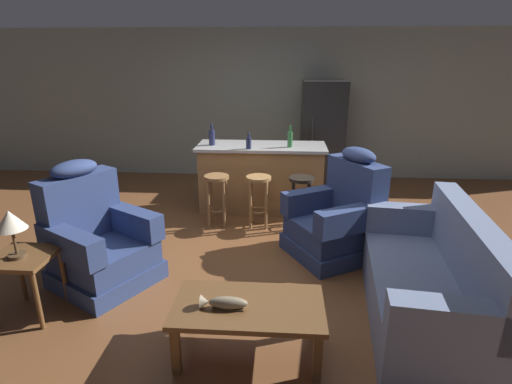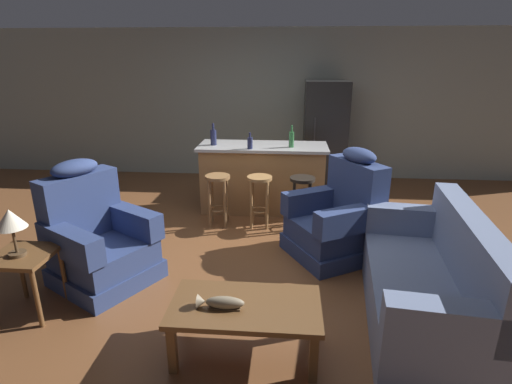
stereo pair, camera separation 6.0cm
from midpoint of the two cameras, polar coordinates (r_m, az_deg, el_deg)
ground_plane at (r=4.66m, az=0.20°, el=-8.36°), size 12.00×12.00×0.00m
back_wall at (r=7.31m, az=2.20°, el=12.31°), size 12.00×0.05×2.60m
coffee_table at (r=3.04m, az=-0.93°, el=-16.60°), size 1.10×0.60×0.42m
fish_figurine at (r=2.96m, az=-4.53°, el=-15.48°), size 0.34×0.10×0.10m
couch at (r=3.70m, az=24.08°, el=-11.88°), size 1.05×1.98×0.94m
recliner_near_lamp at (r=4.21m, az=-21.30°, el=-6.44°), size 1.15×1.15×1.20m
recliner_near_island at (r=4.52m, az=12.02°, el=-3.77°), size 1.15×1.15×1.20m
end_table at (r=3.93m, az=-29.79°, el=-8.93°), size 0.48×0.48×0.56m
table_lamp at (r=3.77m, az=-31.27°, el=-3.57°), size 0.24×0.24×0.41m
kitchen_island at (r=5.73m, az=1.28°, el=2.10°), size 1.80×0.70×0.95m
bar_stool_left at (r=5.20m, az=-5.12°, el=0.17°), size 0.32×0.32×0.68m
bar_stool_middle at (r=5.13m, az=0.86°, el=0.01°), size 0.32×0.32×0.68m
bar_stool_right at (r=5.13m, az=6.92°, el=-0.15°), size 0.32×0.32×0.68m
refrigerator at (r=6.82m, az=10.04°, el=8.01°), size 0.70×0.69×1.76m
bottle_tall_green at (r=5.63m, az=-5.80°, el=7.85°), size 0.08×0.08×0.30m
bottle_short_amber at (r=5.48m, az=5.40°, el=7.55°), size 0.07×0.07×0.30m
bottle_wine_dark at (r=5.36m, az=-0.54°, el=7.06°), size 0.07×0.07×0.22m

